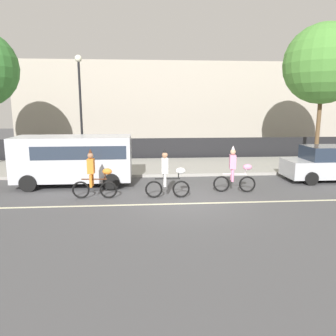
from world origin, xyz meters
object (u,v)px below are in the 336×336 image
(parade_cyclist_pink, at_px, (235,172))
(street_lamp_post, at_px, (80,96))
(parade_cyclist_orange, at_px, (94,177))
(parked_car_silver, at_px, (328,164))
(parade_cyclist_zebra, at_px, (168,176))
(parked_van_silver, at_px, (75,157))

(parade_cyclist_pink, height_order, street_lamp_post, street_lamp_post)
(parade_cyclist_pink, bearing_deg, street_lamp_post, 145.09)
(parade_cyclist_orange, relative_size, parked_car_silver, 0.47)
(parade_cyclist_zebra, height_order, parked_car_silver, parade_cyclist_zebra)
(parade_cyclist_orange, distance_m, parade_cyclist_zebra, 2.79)
(parade_cyclist_orange, xyz_separation_m, parked_car_silver, (10.56, 2.21, -0.06))
(parade_cyclist_orange, xyz_separation_m, parade_cyclist_zebra, (2.78, -0.12, 0.00))
(parked_van_silver, bearing_deg, parade_cyclist_pink, -14.60)
(parade_cyclist_orange, bearing_deg, parade_cyclist_pink, 4.96)
(parade_cyclist_pink, bearing_deg, parade_cyclist_orange, -175.04)
(parked_van_silver, distance_m, street_lamp_post, 4.10)
(parade_cyclist_orange, xyz_separation_m, street_lamp_post, (-1.33, 5.30, 3.15))
(parked_car_silver, distance_m, street_lamp_post, 12.69)
(parked_car_silver, bearing_deg, parade_cyclist_orange, -168.17)
(parked_car_silver, height_order, street_lamp_post, street_lamp_post)
(parade_cyclist_zebra, height_order, street_lamp_post, street_lamp_post)
(parade_cyclist_pink, relative_size, street_lamp_post, 0.33)
(street_lamp_post, bearing_deg, parade_cyclist_orange, -75.93)
(parade_cyclist_zebra, distance_m, street_lamp_post, 7.50)
(parked_van_silver, xyz_separation_m, street_lamp_post, (-0.21, 3.08, 2.71))
(parade_cyclist_pink, xyz_separation_m, street_lamp_post, (-6.91, 4.82, 3.15))
(parade_cyclist_zebra, xyz_separation_m, parked_van_silver, (-3.90, 2.35, 0.44))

